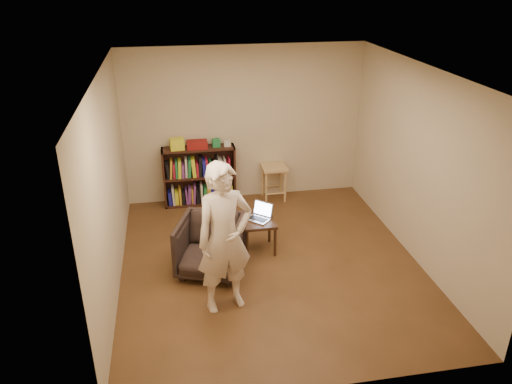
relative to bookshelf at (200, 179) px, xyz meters
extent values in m
plane|color=#493017|center=(0.79, -2.09, -0.44)|extent=(4.50, 4.50, 0.00)
plane|color=silver|center=(0.79, -2.09, 2.16)|extent=(4.50, 4.50, 0.00)
plane|color=beige|center=(0.79, 0.16, 0.86)|extent=(4.00, 0.00, 4.00)
plane|color=beige|center=(-1.21, -2.09, 0.86)|extent=(0.00, 4.50, 4.50)
plane|color=beige|center=(2.79, -2.09, 0.86)|extent=(0.00, 4.50, 4.50)
cube|color=black|center=(-0.58, -0.01, 0.06)|extent=(0.03, 0.30, 1.00)
cube|color=black|center=(0.59, -0.01, 0.06)|extent=(0.03, 0.30, 1.00)
cube|color=black|center=(0.00, 0.13, 0.06)|extent=(1.20, 0.02, 1.00)
cube|color=black|center=(0.00, -0.01, -0.42)|extent=(1.20, 0.30, 0.03)
cube|color=black|center=(0.00, -0.01, 0.06)|extent=(1.14, 0.30, 0.03)
cube|color=black|center=(0.00, -0.01, 0.55)|extent=(1.20, 0.30, 0.03)
cube|color=yellow|center=(-0.34, -0.04, 0.65)|extent=(0.24, 0.18, 0.18)
cube|color=maroon|center=(-0.01, -0.02, 0.62)|extent=(0.33, 0.25, 0.11)
cube|color=#217C3E|center=(0.30, 0.00, 0.62)|extent=(0.13, 0.13, 0.13)
cube|color=beige|center=(0.48, -0.01, 0.60)|extent=(0.11, 0.11, 0.09)
cube|color=tan|center=(1.27, -0.06, 0.14)|extent=(0.42, 0.42, 0.04)
cylinder|color=tan|center=(1.10, -0.23, -0.16)|extent=(0.04, 0.04, 0.56)
cylinder|color=tan|center=(1.43, -0.23, -0.16)|extent=(0.04, 0.04, 0.56)
cylinder|color=tan|center=(1.10, 0.10, -0.16)|extent=(0.04, 0.04, 0.56)
cylinder|color=tan|center=(1.43, 0.10, -0.16)|extent=(0.04, 0.04, 0.56)
imported|color=black|center=(-0.02, -2.13, -0.06)|extent=(1.03, 1.04, 0.75)
cube|color=black|center=(0.70, -1.71, 0.01)|extent=(0.46, 0.46, 0.04)
cylinder|color=black|center=(0.50, -1.90, -0.23)|extent=(0.04, 0.04, 0.43)
cylinder|color=black|center=(0.90, -1.90, -0.23)|extent=(0.04, 0.04, 0.43)
cylinder|color=black|center=(0.50, -1.51, -0.23)|extent=(0.04, 0.04, 0.43)
cylinder|color=black|center=(0.90, -1.51, -0.23)|extent=(0.04, 0.04, 0.43)
cube|color=silver|center=(0.70, -1.68, 0.03)|extent=(0.37, 0.36, 0.02)
cube|color=black|center=(0.70, -1.68, 0.04)|extent=(0.27, 0.26, 0.00)
cube|color=silver|center=(0.79, -1.58, 0.15)|extent=(0.27, 0.25, 0.21)
cube|color=#A4B5E6|center=(0.79, -1.58, 0.15)|extent=(0.23, 0.22, 0.17)
imported|color=beige|center=(0.09, -2.89, 0.48)|extent=(0.76, 0.60, 1.83)
camera|label=1|loc=(-0.42, -7.77, 3.31)|focal=35.00mm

